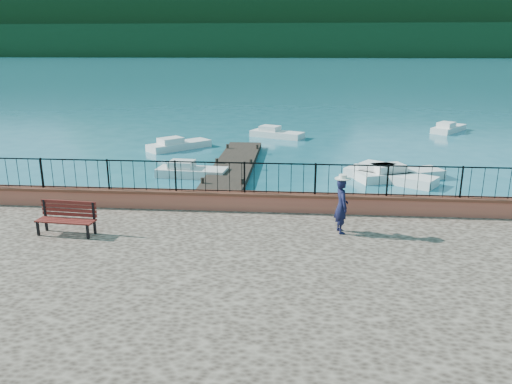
% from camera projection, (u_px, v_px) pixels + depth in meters
% --- Properties ---
extents(ground, '(2000.00, 2000.00, 0.00)m').
position_uv_depth(ground, '(241.00, 301.00, 12.67)').
color(ground, '#19596B').
rests_on(ground, ground).
extents(parapet, '(28.00, 0.46, 0.58)m').
position_uv_depth(parapet, '(254.00, 201.00, 15.79)').
color(parapet, '#B55941').
rests_on(parapet, promenade).
extents(railing, '(27.00, 0.05, 0.95)m').
position_uv_depth(railing, '(254.00, 178.00, 15.58)').
color(railing, black).
rests_on(railing, parapet).
extents(dock, '(2.00, 16.00, 0.30)m').
position_uv_depth(dock, '(228.00, 176.00, 24.27)').
color(dock, '#2D231C').
rests_on(dock, ground).
extents(far_forest, '(900.00, 60.00, 18.00)m').
position_uv_depth(far_forest, '(298.00, 41.00, 296.95)').
color(far_forest, black).
rests_on(far_forest, ground).
extents(foothills, '(900.00, 120.00, 44.00)m').
position_uv_depth(foothills, '(299.00, 23.00, 350.65)').
color(foothills, black).
rests_on(foothills, ground).
extents(companion_hill, '(448.00, 384.00, 180.00)m').
position_uv_depth(companion_hill, '(507.00, 52.00, 529.95)').
color(companion_hill, '#142D23').
rests_on(companion_hill, ground).
extents(park_bench, '(1.67, 0.67, 0.90)m').
position_uv_depth(park_bench, '(67.00, 225.00, 13.77)').
color(park_bench, black).
rests_on(park_bench, promenade).
extents(person, '(0.49, 0.63, 1.55)m').
position_uv_depth(person, '(341.00, 206.00, 13.77)').
color(person, black).
rests_on(person, promenade).
extents(hat, '(0.44, 0.44, 0.12)m').
position_uv_depth(hat, '(343.00, 177.00, 13.53)').
color(hat, silver).
rests_on(hat, person).
extents(boat_0, '(3.51, 1.58, 0.80)m').
position_uv_depth(boat_0, '(192.00, 169.00, 24.60)').
color(boat_0, silver).
rests_on(boat_0, ground).
extents(boat_1, '(4.32, 3.50, 0.80)m').
position_uv_depth(boat_1, '(390.00, 173.00, 23.80)').
color(boat_1, white).
rests_on(boat_1, ground).
extents(boat_2, '(4.48, 2.74, 0.80)m').
position_uv_depth(boat_2, '(400.00, 171.00, 24.12)').
color(boat_2, silver).
rests_on(boat_2, ground).
extents(boat_3, '(3.78, 3.77, 0.80)m').
position_uv_depth(boat_3, '(179.00, 143.00, 31.24)').
color(boat_3, silver).
rests_on(boat_3, ground).
extents(boat_4, '(3.97, 2.71, 0.80)m').
position_uv_depth(boat_4, '(277.00, 132.00, 35.21)').
color(boat_4, silver).
rests_on(boat_4, ground).
extents(boat_5, '(3.26, 3.73, 0.80)m').
position_uv_depth(boat_5, '(449.00, 126.00, 37.52)').
color(boat_5, silver).
rests_on(boat_5, ground).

